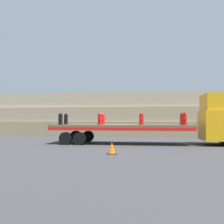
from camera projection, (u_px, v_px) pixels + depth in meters
The scene contains 15 objects.
ground_plane at pixel (121, 144), 16.79m from camera, with size 120.00×120.00×0.00m, color #38383A.
rock_cliff at pixel (130, 114), 25.40m from camera, with size 60.00×3.30×4.35m.
truck_cab at pixel (223, 120), 15.94m from camera, with size 2.54×2.65×3.25m.
flatbed_trailer at pixel (114, 128), 16.90m from camera, with size 9.35×2.69×1.29m.
fire_hydrant_black_near_0 at pixel (60, 119), 16.85m from camera, with size 0.34×0.51×0.78m.
fire_hydrant_black_far_0 at pixel (66, 119), 17.98m from camera, with size 0.34×0.51×0.78m.
fire_hydrant_red_near_1 at pixel (100, 119), 16.47m from camera, with size 0.34×0.51×0.78m.
fire_hydrant_red_far_1 at pixel (103, 119), 17.60m from camera, with size 0.34×0.51×0.78m.
fire_hydrant_red_near_2 at pixel (141, 119), 16.09m from camera, with size 0.34×0.51×0.78m.
fire_hydrant_red_far_2 at pixel (142, 119), 17.22m from camera, with size 0.34×0.51×0.78m.
fire_hydrant_red_near_3 at pixel (185, 119), 15.72m from camera, with size 0.34×0.51×0.78m.
fire_hydrant_red_far_3 at pixel (182, 119), 16.85m from camera, with size 0.34×0.51×0.78m.
cargo_strap_rear at pixel (141, 113), 16.67m from camera, with size 0.05×2.79×0.01m.
cargo_strap_middle at pixel (183, 113), 16.30m from camera, with size 0.05×2.79×0.01m.
traffic_cone at pixel (112, 148), 11.66m from camera, with size 0.46×0.46×0.55m.
Camera 1 is at (1.72, -16.78, 1.58)m, focal length 40.00 mm.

